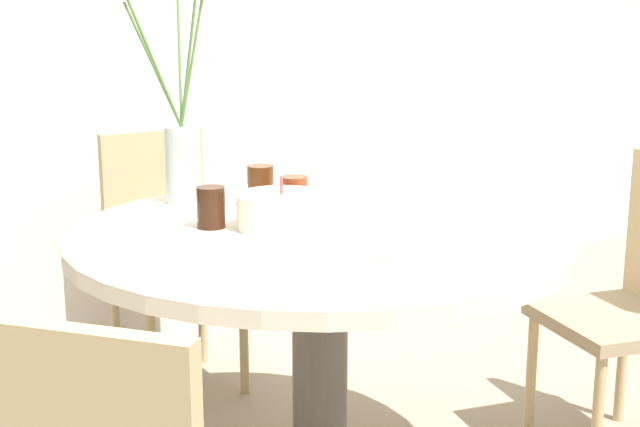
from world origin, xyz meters
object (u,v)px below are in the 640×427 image
Objects in this scene: chair_right_flank at (167,245)px; drink_glass_2 at (294,194)px; flower_vase at (179,128)px; side_plate at (413,254)px; birthday_cake at (282,211)px; drink_glass_1 at (260,186)px; drink_glass_0 at (211,207)px.

drink_glass_2 is at bearing -87.00° from chair_right_flank.
flower_vase is 7.42× the size of drink_glass_2.
flower_vase is 0.87m from side_plate.
birthday_cake reaches higher than drink_glass_1.
flower_vase is at bearing 123.00° from drink_glass_2.
drink_glass_1 is (0.09, 0.25, 0.01)m from birthday_cake.
chair_right_flank is 0.77m from drink_glass_1.
side_plate is at bearing -78.45° from flower_vase.
chair_right_flank is at bearing 87.69° from drink_glass_1.
drink_glass_1 is (-0.01, 0.64, 0.05)m from side_plate.
flower_vase reaches higher than drink_glass_2.
chair_right_flank is at bearing 70.16° from flower_vase.
chair_right_flank is 1.22× the size of flower_vase.
drink_glass_2 is (0.19, -0.30, -0.17)m from flower_vase.
chair_right_flank is at bearing 72.58° from drink_glass_0.
birthday_cake reaches higher than chair_right_flank.
drink_glass_2 is (0.12, 0.13, 0.01)m from birthday_cake.
drink_glass_2 reaches higher than side_plate.
flower_vase is (-0.19, -0.51, 0.49)m from chair_right_flank.
birthday_cake is at bearing -80.80° from flower_vase.
flower_vase is at bearing -107.44° from chair_right_flank.
drink_glass_1 is at bearing 91.00° from side_plate.
drink_glass_0 is at bearing -103.44° from flower_vase.
side_plate is 1.53× the size of drink_glass_0.
side_plate is 0.56m from drink_glass_0.
drink_glass_0 is 0.27m from drink_glass_1.
chair_right_flank is 7.73× the size of drink_glass_1.
flower_vase is 0.37m from drink_glass_0.
flower_vase is 0.29m from drink_glass_1.
drink_glass_1 reaches higher than drink_glass_2.
drink_glass_0 is at bearing 144.52° from birthday_cake.
drink_glass_0 is 0.91× the size of drink_glass_1.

